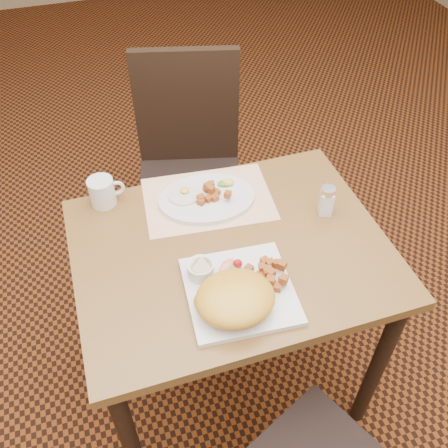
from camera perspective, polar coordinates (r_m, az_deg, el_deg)
ground at (r=2.06m, az=0.61°, el=-16.78°), size 8.00×8.00×0.00m
table at (r=1.52m, az=0.80°, el=-5.40°), size 0.90×0.70×0.75m
chair_far at (r=2.09m, az=-4.00°, el=7.26°), size 0.51×0.52×0.97m
placemat at (r=1.59m, az=-1.85°, el=2.88°), size 0.43×0.32×0.00m
plate_square at (r=1.33m, az=1.81°, el=-7.65°), size 0.30×0.30×0.02m
plate_oval at (r=1.57m, az=-1.98°, el=2.93°), size 0.33×0.26×0.02m
hollandaise_mound at (r=1.26m, az=1.22°, el=-8.53°), size 0.20×0.18×0.08m
ramekin at (r=1.34m, az=-2.69°, el=-5.16°), size 0.07×0.07×0.04m
garnish_sq at (r=1.36m, az=0.72°, el=-4.76°), size 0.08×0.06×0.03m
fried_egg at (r=1.57m, az=-4.63°, el=3.41°), size 0.10×0.10×0.02m
garnish_ov at (r=1.61m, az=0.29°, el=4.75°), size 0.06×0.04×0.02m
salt_shaker at (r=1.54m, az=11.64°, el=2.67°), size 0.05×0.05×0.10m
coffee_mug at (r=1.59m, az=-13.69°, el=3.60°), size 0.11×0.08×0.09m
home_fries_sq at (r=1.34m, az=5.09°, el=-5.80°), size 0.12×0.12×0.04m
home_fries_ov at (r=1.56m, az=-1.47°, el=3.46°), size 0.11×0.09×0.04m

